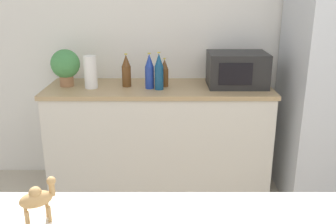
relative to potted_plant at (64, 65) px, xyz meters
name	(u,v)px	position (x,y,z in m)	size (l,w,h in m)	color
wall_back	(198,39)	(1.13, 0.31, 0.17)	(8.00, 0.06, 2.55)	white
back_counter	(158,138)	(0.77, -0.02, -0.64)	(1.87, 0.63, 0.93)	silver
potted_plant	(64,65)	(0.00, 0.00, 0.00)	(0.24, 0.24, 0.31)	#9E6B47
paper_towel_roll	(89,72)	(0.22, -0.07, -0.04)	(0.11, 0.11, 0.27)	white
microwave	(235,69)	(1.42, 0.00, -0.04)	(0.48, 0.37, 0.28)	black
back_bottle_0	(157,72)	(0.78, -0.11, -0.03)	(0.07, 0.07, 0.30)	navy
back_bottle_1	(148,72)	(0.70, -0.08, -0.04)	(0.07, 0.07, 0.29)	navy
back_bottle_2	(163,73)	(0.82, -0.01, -0.06)	(0.06, 0.06, 0.24)	brown
back_bottle_3	(125,71)	(0.50, -0.02, -0.04)	(0.08, 0.08, 0.28)	brown
camel_figurine	(36,198)	(0.43, -2.01, -0.03)	(0.12, 0.10, 0.15)	#A87F4C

